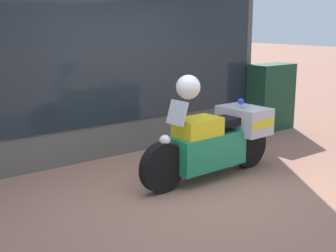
# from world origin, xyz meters

# --- Properties ---
(ground_plane) EXTENTS (60.00, 60.00, 0.00)m
(ground_plane) POSITION_xyz_m (0.00, 0.00, 0.00)
(ground_plane) COLOR #9E6B56
(shop_building) EXTENTS (6.47, 0.55, 4.11)m
(shop_building) POSITION_xyz_m (-0.39, 2.00, 2.06)
(shop_building) COLOR #56514C
(shop_building) RESTS_ON ground
(window_display) EXTENTS (5.21, 0.30, 2.03)m
(window_display) POSITION_xyz_m (0.33, 2.03, 0.48)
(window_display) COLOR slate
(window_display) RESTS_ON ground
(paramedic_motorcycle) EXTENTS (2.29, 0.73, 1.15)m
(paramedic_motorcycle) POSITION_xyz_m (0.70, 0.08, 0.54)
(paramedic_motorcycle) COLOR black
(paramedic_motorcycle) RESTS_ON ground
(utility_cabinet) EXTENTS (0.93, 0.47, 1.30)m
(utility_cabinet) POSITION_xyz_m (3.54, 1.52, 0.65)
(utility_cabinet) COLOR #193D28
(utility_cabinet) RESTS_ON ground
(white_helmet) EXTENTS (0.31, 0.31, 0.31)m
(white_helmet) POSITION_xyz_m (0.14, 0.07, 1.31)
(white_helmet) COLOR white
(white_helmet) RESTS_ON paramedic_motorcycle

